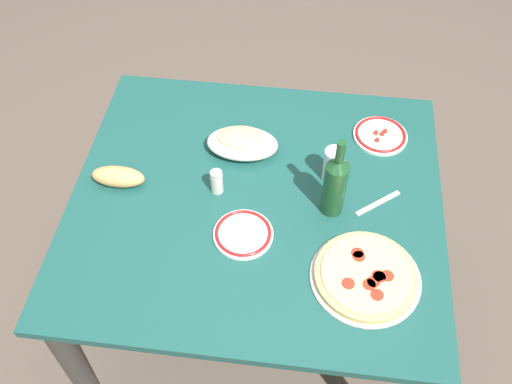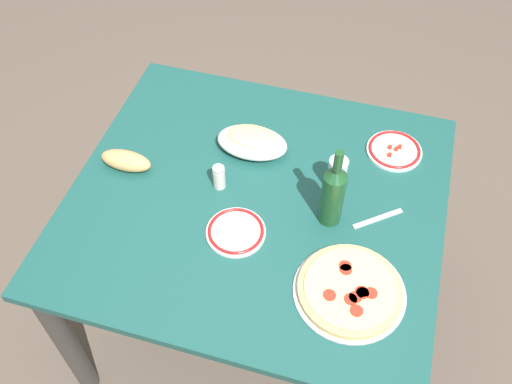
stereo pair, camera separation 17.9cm
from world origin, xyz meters
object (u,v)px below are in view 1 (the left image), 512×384
dining_table (256,220)px  side_plate_far (380,135)px  pepperoni_pizza (366,276)px  water_glass (333,165)px  baked_pasta_dish (242,142)px  wine_bottle (335,184)px  spice_shaker (217,182)px  bread_loaf (118,177)px  side_plate_near (243,234)px

dining_table → side_plate_far: side_plate_far is taller
dining_table → pepperoni_pizza: 0.45m
water_glass → side_plate_far: (0.16, 0.21, -0.05)m
pepperoni_pizza → baked_pasta_dish: 0.61m
dining_table → wine_bottle: 0.34m
spice_shaker → water_glass: bearing=15.6°
pepperoni_pizza → side_plate_far: pepperoni_pizza is taller
side_plate_far → dining_table: bearing=-140.7°
baked_pasta_dish → water_glass: size_ratio=1.94×
spice_shaker → wine_bottle: bearing=-4.5°
side_plate_far → bread_loaf: 0.90m
water_glass → bread_loaf: 0.69m
bread_loaf → side_plate_near: bearing=-19.9°
dining_table → bread_loaf: bread_loaf is taller
dining_table → wine_bottle: bearing=-3.1°
pepperoni_pizza → dining_table: bearing=143.9°
bread_loaf → water_glass: bearing=9.2°
dining_table → spice_shaker: (-0.13, 0.02, 0.16)m
dining_table → pepperoni_pizza: (0.34, -0.25, 0.13)m
wine_bottle → water_glass: size_ratio=2.39×
dining_table → baked_pasta_dish: 0.26m
baked_pasta_dish → spice_shaker: 0.19m
wine_bottle → bread_loaf: wine_bottle is taller
dining_table → side_plate_near: size_ratio=6.46×
side_plate_far → water_glass: bearing=-128.2°
pepperoni_pizza → bread_loaf: 0.83m
side_plate_far → pepperoni_pizza: bearing=-94.8°
side_plate_far → spice_shaker: 0.60m
baked_pasta_dish → wine_bottle: size_ratio=0.81×
water_glass → side_plate_near: bearing=-133.7°
pepperoni_pizza → baked_pasta_dish: (-0.42, 0.45, 0.03)m
wine_bottle → side_plate_near: size_ratio=1.63×
dining_table → water_glass: (0.23, 0.12, 0.18)m
baked_pasta_dish → spice_shaker: bearing=-107.0°
wine_bottle → bread_loaf: 0.69m
dining_table → water_glass: 0.31m
pepperoni_pizza → bread_loaf: bread_loaf is taller
pepperoni_pizza → bread_loaf: (-0.79, 0.26, 0.02)m
pepperoni_pizza → water_glass: bearing=107.2°
wine_bottle → side_plate_near: bearing=-152.4°
bread_loaf → spice_shaker: 0.32m
wine_bottle → side_plate_far: size_ratio=1.58×
wine_bottle → pepperoni_pizza: bearing=-65.9°
baked_pasta_dish → wine_bottle: (0.31, -0.21, 0.08)m
side_plate_far → spice_shaker: bearing=-149.5°
side_plate_near → side_plate_far: size_ratio=0.97×
baked_pasta_dish → water_glass: water_glass is taller
spice_shaker → bread_loaf: bearing=-178.2°
side_plate_far → spice_shaker: size_ratio=2.14×
bread_loaf → spice_shaker: spice_shaker is taller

